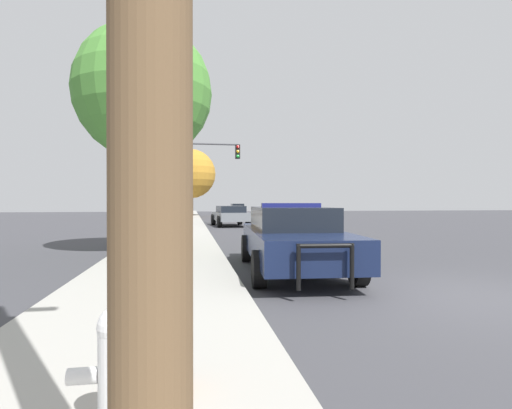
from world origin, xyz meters
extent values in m
plane|color=#3D3D42|center=(0.00, 0.00, 0.00)|extent=(110.00, 110.00, 0.00)
cube|color=#A3A099|center=(-5.10, 0.00, 0.07)|extent=(3.00, 110.00, 0.13)
cube|color=#141E3D|center=(-2.26, 2.80, 0.63)|extent=(2.21, 5.18, 0.59)
cube|color=black|center=(-2.24, 3.06, 1.17)|extent=(1.78, 2.74, 0.49)
cylinder|color=black|center=(-1.46, 1.17, 0.34)|extent=(0.29, 0.70, 0.68)
cylinder|color=black|center=(-3.28, 1.30, 0.34)|extent=(0.29, 0.70, 0.68)
cylinder|color=black|center=(-1.24, 4.31, 0.34)|extent=(0.29, 0.70, 0.68)
cylinder|color=black|center=(-3.06, 4.43, 0.34)|extent=(0.29, 0.70, 0.68)
cylinder|color=black|center=(-2.03, 0.13, 0.54)|extent=(0.07, 0.07, 0.71)
cylinder|color=black|center=(-2.86, 0.19, 0.54)|extent=(0.07, 0.07, 0.71)
cylinder|color=black|center=(-2.44, 0.16, 0.86)|extent=(0.89, 0.13, 0.07)
cube|color=navy|center=(-2.24, 3.06, 1.46)|extent=(1.35, 0.29, 0.09)
cube|color=navy|center=(-1.32, 2.74, 0.66)|extent=(0.26, 3.64, 0.16)
cylinder|color=white|center=(-4.92, -3.20, 0.45)|extent=(0.25, 0.25, 0.63)
sphere|color=white|center=(-4.92, -3.20, 0.80)|extent=(0.26, 0.26, 0.26)
cylinder|color=white|center=(-5.13, -3.20, 0.51)|extent=(0.17, 0.10, 0.10)
cylinder|color=white|center=(-4.71, -3.20, 0.51)|extent=(0.17, 0.10, 0.10)
cylinder|color=#424247|center=(-4.68, 19.56, 2.72)|extent=(0.16, 0.16, 5.17)
cylinder|color=#424247|center=(-3.09, 19.56, 5.15)|extent=(3.19, 0.11, 0.11)
cube|color=black|center=(-1.50, 19.56, 4.70)|extent=(0.30, 0.24, 0.90)
sphere|color=red|center=(-1.50, 19.43, 5.00)|extent=(0.20, 0.20, 0.20)
sphere|color=orange|center=(-1.50, 19.43, 4.70)|extent=(0.20, 0.20, 0.20)
sphere|color=green|center=(-1.50, 19.43, 4.40)|extent=(0.20, 0.20, 0.20)
cube|color=#333856|center=(2.51, 24.24, 0.64)|extent=(1.96, 4.35, 0.61)
cube|color=black|center=(2.52, 24.46, 1.16)|extent=(1.62, 2.29, 0.42)
cylinder|color=black|center=(3.32, 22.88, 0.34)|extent=(0.27, 0.68, 0.67)
cylinder|color=black|center=(1.58, 22.96, 0.34)|extent=(0.27, 0.68, 0.67)
cylinder|color=black|center=(3.43, 25.53, 0.34)|extent=(0.27, 0.68, 0.67)
cylinder|color=black|center=(1.69, 25.60, 0.34)|extent=(0.27, 0.68, 0.67)
cube|color=slate|center=(-2.02, 19.09, 0.61)|extent=(2.12, 4.13, 0.51)
cube|color=black|center=(-2.00, 18.89, 1.06)|extent=(1.71, 2.20, 0.40)
cylinder|color=black|center=(-3.00, 20.25, 0.35)|extent=(0.30, 0.72, 0.70)
cylinder|color=black|center=(-1.26, 20.40, 0.35)|extent=(0.30, 0.72, 0.70)
cylinder|color=black|center=(-2.79, 17.78, 0.35)|extent=(0.30, 0.72, 0.70)
cylinder|color=black|center=(-1.04, 17.93, 0.35)|extent=(0.30, 0.72, 0.70)
cube|color=black|center=(1.27, 43.45, 0.60)|extent=(1.71, 4.62, 0.55)
cube|color=black|center=(1.27, 43.22, 1.06)|extent=(1.46, 2.41, 0.37)
cylinder|color=black|center=(0.47, 44.88, 0.32)|extent=(0.25, 0.65, 0.65)
cylinder|color=black|center=(2.11, 44.87, 0.32)|extent=(0.25, 0.65, 0.65)
cylinder|color=black|center=(0.44, 42.03, 0.32)|extent=(0.25, 0.65, 0.65)
cylinder|color=black|center=(2.08, 42.01, 0.32)|extent=(0.25, 0.65, 0.65)
cylinder|color=brown|center=(-5.83, 6.41, 1.90)|extent=(0.45, 0.45, 3.53)
sphere|color=#4C8E38|center=(-5.83, 6.41, 4.76)|extent=(3.99, 3.99, 3.99)
cylinder|color=brown|center=(-4.40, 34.35, 1.53)|extent=(0.46, 0.46, 2.81)
sphere|color=#B77F28|center=(-4.40, 34.35, 4.28)|extent=(4.87, 4.87, 4.87)
cone|color=orange|center=(-4.67, -2.64, 0.48)|extent=(0.36, 0.36, 0.70)
cylinder|color=white|center=(-4.67, -2.64, 0.51)|extent=(0.20, 0.20, 0.10)
camera|label=1|loc=(-4.50, -5.70, 1.55)|focal=28.00mm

